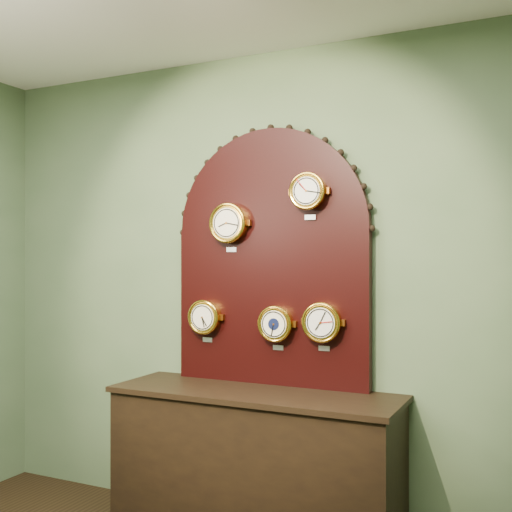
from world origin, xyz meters
The scene contains 8 objects.
wall_back centered at (0.00, 2.50, 1.40)m, with size 4.00×4.00×0.00m, color #506847.
shop_counter centered at (0.00, 2.23, 0.40)m, with size 1.60×0.50×0.80m, color black.
display_board centered at (0.00, 2.45, 1.63)m, with size 1.26×0.06×1.53m.
roman_clock centered at (-0.24, 2.38, 1.78)m, with size 0.24×0.08×0.29m.
arabic_clock centered at (0.26, 2.38, 1.94)m, with size 0.21×0.08×0.26m.
hygrometer centered at (-0.41, 2.38, 1.21)m, with size 0.21×0.08×0.26m.
barometer centered at (0.06, 2.38, 1.19)m, with size 0.21×0.08×0.26m.
tide_clock centered at (0.34, 2.38, 1.21)m, with size 0.23×0.08×0.28m.
Camera 1 is at (1.52, -0.91, 1.57)m, focal length 44.10 mm.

